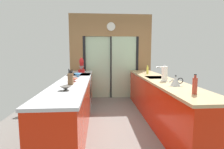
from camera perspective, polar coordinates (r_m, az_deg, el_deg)
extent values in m
cube|color=slate|center=(4.23, 1.38, -13.50)|extent=(5.04, 7.60, 0.02)
cube|color=olive|center=(5.83, -0.36, 15.66)|extent=(2.64, 0.08, 0.70)
cube|color=#B2D1AD|center=(5.79, -4.52, 2.29)|extent=(0.80, 0.02, 2.00)
cube|color=#B2D1AD|center=(5.80, 3.81, 2.31)|extent=(0.80, 0.02, 2.00)
cube|color=black|center=(5.78, -8.89, 2.23)|extent=(0.08, 0.10, 2.00)
cube|color=black|center=(5.90, 8.02, 2.33)|extent=(0.08, 0.10, 2.00)
cube|color=black|center=(5.78, -0.35, 2.31)|extent=(0.04, 0.10, 2.00)
cube|color=olive|center=(5.81, -11.35, 2.19)|extent=(0.42, 0.08, 2.00)
cube|color=olive|center=(5.96, 10.37, 2.33)|extent=(0.42, 0.08, 2.00)
cylinder|color=white|center=(5.76, -0.32, 15.26)|extent=(0.25, 0.03, 0.25)
torus|color=beige|center=(5.76, -0.32, 15.26)|extent=(0.27, 0.02, 0.27)
cube|color=red|center=(3.23, -13.51, -11.81)|extent=(0.58, 2.55, 0.88)
cube|color=red|center=(5.35, -9.76, -4.24)|extent=(0.58, 0.65, 0.88)
cube|color=#BCBCC1|center=(3.73, -12.19, -1.99)|extent=(0.62, 3.80, 0.04)
cube|color=red|center=(4.01, 15.03, -8.17)|extent=(0.58, 3.80, 0.88)
cube|color=tan|center=(3.91, 15.24, -1.65)|extent=(0.62, 3.80, 0.04)
cube|color=#B7BABC|center=(4.14, 13.83, -1.22)|extent=(0.40, 0.48, 0.05)
cylinder|color=#B7BABC|center=(4.19, 16.49, 0.80)|extent=(0.02, 0.02, 0.24)
cylinder|color=#B7BABC|center=(4.15, 15.38, 2.32)|extent=(0.18, 0.02, 0.02)
cube|color=#B7BABC|center=(4.74, -10.47, -5.70)|extent=(0.58, 0.60, 0.88)
cube|color=black|center=(4.71, -6.90, -5.22)|extent=(0.01, 0.48, 0.28)
cube|color=black|center=(4.66, -10.60, -0.12)|extent=(0.58, 0.60, 0.03)
cylinder|color=#B7BABC|center=(4.47, -7.00, -1.70)|extent=(0.02, 0.04, 0.04)
cylinder|color=#B7BABC|center=(4.65, -6.89, -1.37)|extent=(0.02, 0.04, 0.04)
cylinder|color=#B7BABC|center=(4.83, -6.80, -1.06)|extent=(0.02, 0.04, 0.04)
cylinder|color=#514C47|center=(2.71, -14.79, -4.90)|extent=(0.08, 0.08, 0.01)
cone|color=#514C47|center=(2.70, -14.81, -4.26)|extent=(0.17, 0.17, 0.05)
cylinder|color=#BC4C38|center=(3.50, -12.38, -2.18)|extent=(0.08, 0.08, 0.01)
cone|color=#BC4C38|center=(3.49, -12.39, -1.65)|extent=(0.18, 0.18, 0.06)
cylinder|color=teal|center=(4.19, -11.04, -0.66)|extent=(0.08, 0.08, 0.01)
cone|color=teal|center=(4.18, -11.05, -0.08)|extent=(0.18, 0.18, 0.08)
cube|color=brown|center=(3.17, -13.24, -1.40)|extent=(0.08, 0.14, 0.20)
cylinder|color=black|center=(3.16, -13.79, 0.98)|extent=(0.02, 0.02, 0.09)
cylinder|color=black|center=(3.15, -13.46, 0.80)|extent=(0.02, 0.02, 0.07)
cylinder|color=black|center=(3.15, -13.14, 0.68)|extent=(0.02, 0.02, 0.05)
cylinder|color=black|center=(3.15, -12.82, 0.92)|extent=(0.02, 0.02, 0.08)
cube|color=red|center=(5.14, -9.79, 1.18)|extent=(0.17, 0.26, 0.08)
cube|color=red|center=(5.23, -9.72, 2.81)|extent=(0.10, 0.08, 0.20)
ellipsoid|color=red|center=(5.11, -9.86, 4.06)|extent=(0.13, 0.12, 0.24)
cone|color=#B7BABC|center=(5.11, -9.84, 2.04)|extent=(0.15, 0.15, 0.13)
cone|color=#B7BABC|center=(3.15, 19.88, -2.06)|extent=(0.17, 0.17, 0.16)
sphere|color=black|center=(3.13, 19.94, -0.41)|extent=(0.03, 0.03, 0.03)
cylinder|color=#B7BABC|center=(3.11, 18.56, -1.95)|extent=(0.08, 0.02, 0.07)
torus|color=black|center=(3.18, 21.24, -1.88)|extent=(0.10, 0.01, 0.10)
cylinder|color=#B23D2D|center=(2.62, 25.23, -3.40)|extent=(0.07, 0.07, 0.22)
cylinder|color=#B23D2D|center=(2.60, 25.38, -0.57)|extent=(0.03, 0.03, 0.04)
cylinder|color=black|center=(2.60, 25.41, -0.03)|extent=(0.04, 0.04, 0.01)
cylinder|color=#D1CC4C|center=(4.75, 11.43, 1.36)|extent=(0.06, 0.06, 0.19)
cylinder|color=#D1CC4C|center=(4.74, 11.46, 2.77)|extent=(0.03, 0.03, 0.04)
cylinder|color=black|center=(4.74, 11.47, 3.08)|extent=(0.03, 0.03, 0.01)
cylinder|color=#B7BABC|center=(3.62, 16.58, -1.98)|extent=(0.13, 0.13, 0.01)
cylinder|color=white|center=(3.60, 16.66, 0.31)|extent=(0.11, 0.11, 0.28)
sphere|color=#B7BABC|center=(3.58, 16.75, 2.76)|extent=(0.03, 0.03, 0.03)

